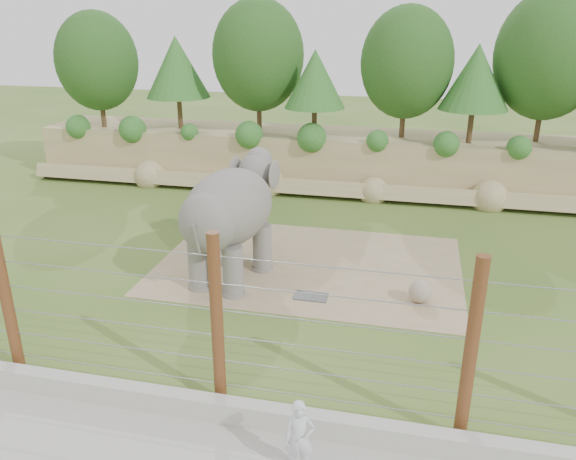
% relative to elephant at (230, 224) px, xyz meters
% --- Properties ---
extents(ground, '(90.00, 90.00, 0.00)m').
position_rel_elephant_xyz_m(ground, '(1.70, -1.42, -1.87)').
color(ground, '#3B5B1E').
rests_on(ground, ground).
extents(back_embankment, '(30.00, 5.52, 8.77)m').
position_rel_elephant_xyz_m(back_embankment, '(2.29, 11.26, 2.10)').
color(back_embankment, '#95865E').
rests_on(back_embankment, ground).
extents(dirt_patch, '(10.00, 7.00, 0.02)m').
position_rel_elephant_xyz_m(dirt_patch, '(2.20, 1.58, -1.86)').
color(dirt_patch, '#957E5D').
rests_on(dirt_patch, ground).
extents(drain_grate, '(1.00, 0.60, 0.03)m').
position_rel_elephant_xyz_m(drain_grate, '(2.70, -0.69, -1.83)').
color(drain_grate, '#262628').
rests_on(drain_grate, dirt_patch).
extents(elephant, '(2.77, 4.89, 3.73)m').
position_rel_elephant_xyz_m(elephant, '(0.00, 0.00, 0.00)').
color(elephant, slate).
rests_on(elephant, ground).
extents(stone_ball, '(0.68, 0.68, 0.68)m').
position_rel_elephant_xyz_m(stone_ball, '(5.87, -0.28, -1.51)').
color(stone_ball, gray).
rests_on(stone_ball, dirt_patch).
extents(retaining_wall, '(26.00, 0.35, 0.50)m').
position_rel_elephant_xyz_m(retaining_wall, '(1.70, -6.42, -1.62)').
color(retaining_wall, '#AEABA1').
rests_on(retaining_wall, ground).
extents(barrier_fence, '(20.26, 0.26, 4.00)m').
position_rel_elephant_xyz_m(barrier_fence, '(1.70, -5.92, 0.13)').
color(barrier_fence, '#562E12').
rests_on(barrier_fence, ground).
extents(zookeeper, '(0.60, 0.44, 1.52)m').
position_rel_elephant_xyz_m(zookeeper, '(3.77, -7.47, -1.10)').
color(zookeeper, silver).
rests_on(zookeeper, walkway).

